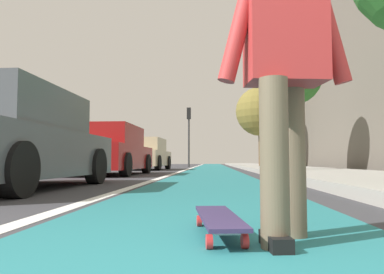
# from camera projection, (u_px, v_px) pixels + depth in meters

# --- Properties ---
(ground_plane) EXTENTS (80.00, 80.00, 0.00)m
(ground_plane) POSITION_uv_depth(u_px,v_px,m) (211.00, 175.00, 10.70)
(ground_plane) COLOR #38383D
(bike_lane_paint) EXTENTS (56.00, 2.16, 0.00)m
(bike_lane_paint) POSITION_uv_depth(u_px,v_px,m) (212.00, 167.00, 24.64)
(bike_lane_paint) COLOR #237075
(bike_lane_paint) RESTS_ON ground
(lane_stripe_white) EXTENTS (52.00, 0.16, 0.01)m
(lane_stripe_white) POSITION_uv_depth(u_px,v_px,m) (190.00, 168.00, 20.73)
(lane_stripe_white) COLOR silver
(lane_stripe_white) RESTS_ON ground
(sidewalk_curb) EXTENTS (52.00, 3.20, 0.15)m
(sidewalk_curb) POSITION_uv_depth(u_px,v_px,m) (274.00, 168.00, 18.49)
(sidewalk_curb) COLOR #9E9B93
(sidewalk_curb) RESTS_ON ground
(building_facade) EXTENTS (40.00, 1.20, 10.95)m
(building_facade) POSITION_uv_depth(u_px,v_px,m) (307.00, 80.00, 22.67)
(building_facade) COLOR #645C52
(building_facade) RESTS_ON ground
(skateboard) EXTENTS (0.86, 0.30, 0.11)m
(skateboard) POSITION_uv_depth(u_px,v_px,m) (219.00, 219.00, 2.02)
(skateboard) COLOR red
(skateboard) RESTS_ON ground
(skater_person) EXTENTS (0.48, 0.72, 1.64)m
(skater_person) POSITION_uv_depth(u_px,v_px,m) (284.00, 62.00, 1.91)
(skater_person) COLOR brown
(skater_person) RESTS_ON ground
(parked_car_near) EXTENTS (4.21, 1.95, 1.48)m
(parked_car_near) POSITION_uv_depth(u_px,v_px,m) (11.00, 141.00, 5.41)
(parked_car_near) COLOR #4C5156
(parked_car_near) RESTS_ON ground
(parked_car_mid) EXTENTS (4.35, 2.00, 1.48)m
(parked_car_mid) POSITION_uv_depth(u_px,v_px,m) (109.00, 151.00, 11.02)
(parked_car_mid) COLOR maroon
(parked_car_mid) RESTS_ON ground
(parked_car_far) EXTENTS (4.34, 2.10, 1.50)m
(parked_car_far) POSITION_uv_depth(u_px,v_px,m) (145.00, 155.00, 17.41)
(parked_car_far) COLOR tan
(parked_car_far) RESTS_ON ground
(traffic_light) EXTENTS (0.33, 0.28, 4.18)m
(traffic_light) POSITION_uv_depth(u_px,v_px,m) (189.00, 126.00, 25.58)
(traffic_light) COLOR #2D2D2D
(traffic_light) RESTS_ON ground
(street_tree_mid) EXTENTS (1.89, 1.89, 4.18)m
(street_tree_mid) POSITION_uv_depth(u_px,v_px,m) (293.00, 78.00, 12.13)
(street_tree_mid) COLOR brown
(street_tree_mid) RESTS_ON ground
(street_tree_far) EXTENTS (2.78, 2.78, 4.61)m
(street_tree_far) POSITION_uv_depth(u_px,v_px,m) (260.00, 112.00, 20.51)
(street_tree_far) COLOR brown
(street_tree_far) RESTS_ON ground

